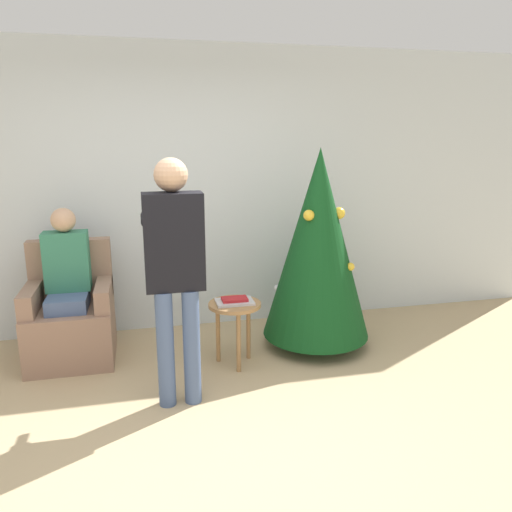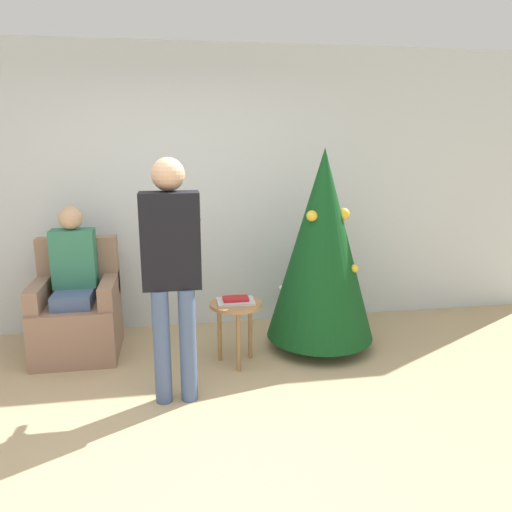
# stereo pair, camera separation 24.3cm
# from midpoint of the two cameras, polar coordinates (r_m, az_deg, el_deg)

# --- Properties ---
(ground_plane) EXTENTS (14.00, 14.00, 0.00)m
(ground_plane) POSITION_cam_midpoint_polar(r_m,az_deg,el_deg) (3.22, -4.75, -22.03)
(ground_plane) COLOR tan
(wall_back) EXTENTS (8.00, 0.06, 2.70)m
(wall_back) POSITION_cam_midpoint_polar(r_m,az_deg,el_deg) (4.87, -7.34, 7.38)
(wall_back) COLOR silver
(wall_back) RESTS_ON ground_plane
(christmas_tree) EXTENTS (0.95, 0.95, 1.78)m
(christmas_tree) POSITION_cam_midpoint_polar(r_m,az_deg,el_deg) (4.38, 9.14, 1.21)
(christmas_tree) COLOR brown
(christmas_tree) RESTS_ON ground_plane
(armchair) EXTENTS (0.69, 0.69, 0.99)m
(armchair) POSITION_cam_midpoint_polar(r_m,az_deg,el_deg) (4.61, -18.28, -6.37)
(armchair) COLOR #93705B
(armchair) RESTS_ON ground_plane
(person_seated) EXTENTS (0.36, 0.46, 1.29)m
(person_seated) POSITION_cam_midpoint_polar(r_m,az_deg,el_deg) (4.47, -18.68, -2.06)
(person_seated) COLOR #475B84
(person_seated) RESTS_ON ground_plane
(person_standing) EXTENTS (0.42, 0.57, 1.73)m
(person_standing) POSITION_cam_midpoint_polar(r_m,az_deg,el_deg) (3.46, -7.67, -0.42)
(person_standing) COLOR #475B84
(person_standing) RESTS_ON ground_plane
(side_stool) EXTENTS (0.43, 0.43, 0.54)m
(side_stool) POSITION_cam_midpoint_polar(r_m,az_deg,el_deg) (4.13, -0.63, -6.46)
(side_stool) COLOR #A37547
(side_stool) RESTS_ON ground_plane
(laptop) EXTENTS (0.30, 0.21, 0.02)m
(laptop) POSITION_cam_midpoint_polar(r_m,az_deg,el_deg) (4.10, -0.63, -5.22)
(laptop) COLOR silver
(laptop) RESTS_ON side_stool
(book) EXTENTS (0.21, 0.13, 0.02)m
(book) POSITION_cam_midpoint_polar(r_m,az_deg,el_deg) (4.10, -0.63, -4.92)
(book) COLOR #B21E23
(book) RESTS_ON laptop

